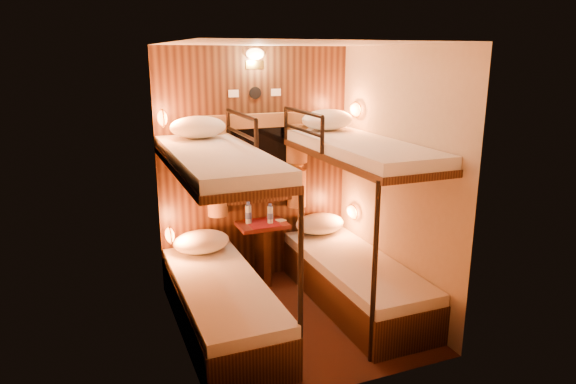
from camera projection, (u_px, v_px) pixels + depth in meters
name	position (u px, v px, depth m)	size (l,w,h in m)	color
floor	(294.00, 319.00, 4.65)	(2.10, 2.10, 0.00)	black
ceiling	(295.00, 43.00, 4.02)	(2.10, 2.10, 0.00)	silver
wall_back	(255.00, 167.00, 5.28)	(2.40, 2.40, 0.00)	#C6B293
wall_front	(356.00, 229.00, 3.39)	(2.40, 2.40, 0.00)	#C6B293
wall_left	(176.00, 203.00, 3.97)	(2.40, 2.40, 0.00)	#C6B293
wall_right	(395.00, 180.00, 4.70)	(2.40, 2.40, 0.00)	#C6B293
back_panel	(256.00, 167.00, 5.26)	(2.00, 0.03, 2.40)	black
bunk_left	(220.00, 270.00, 4.33)	(0.72, 1.90, 1.82)	black
bunk_right	(355.00, 249.00, 4.80)	(0.72, 1.90, 1.82)	black
window	(257.00, 169.00, 5.24)	(1.00, 0.12, 0.79)	black
curtains	(258.00, 162.00, 5.19)	(1.10, 0.22, 1.00)	brown
back_fixtures	(255.00, 62.00, 4.96)	(0.54, 0.09, 0.48)	black
reading_lamps	(267.00, 170.00, 4.95)	(2.00, 0.20, 1.25)	orange
table	(263.00, 245.00, 5.30)	(0.50, 0.34, 0.66)	maroon
bottle_left	(248.00, 214.00, 5.21)	(0.07, 0.07, 0.23)	#99BFE5
bottle_right	(270.00, 215.00, 5.21)	(0.06, 0.06, 0.21)	#99BFE5
sachet_a	(281.00, 220.00, 5.31)	(0.09, 0.07, 0.01)	silver
sachet_b	(279.00, 220.00, 5.34)	(0.07, 0.05, 0.01)	silver
pillow_lower_left	(201.00, 242.00, 4.96)	(0.55, 0.39, 0.21)	white
pillow_lower_right	(320.00, 224.00, 5.49)	(0.54, 0.39, 0.21)	white
pillow_upper_left	(198.00, 127.00, 4.60)	(0.51, 0.36, 0.20)	white
pillow_upper_right	(327.00, 120.00, 5.08)	(0.53, 0.38, 0.21)	white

